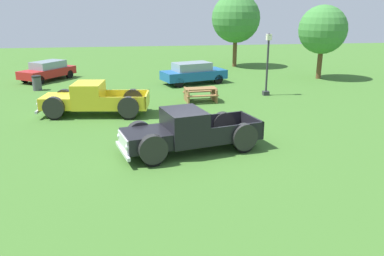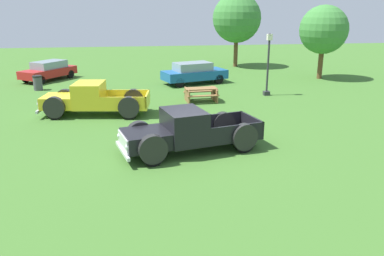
{
  "view_description": "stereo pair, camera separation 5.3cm",
  "coord_description": "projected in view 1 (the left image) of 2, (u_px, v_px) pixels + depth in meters",
  "views": [
    {
      "loc": [
        -2.08,
        -14.2,
        5.31
      ],
      "look_at": [
        -0.04,
        -0.2,
        0.9
      ],
      "focal_mm": 37.04,
      "sensor_mm": 36.0,
      "label": 1
    },
    {
      "loc": [
        -2.03,
        -14.21,
        5.31
      ],
      "look_at": [
        -0.04,
        -0.2,
        0.9
      ],
      "focal_mm": 37.04,
      "sensor_mm": 36.0,
      "label": 2
    }
  ],
  "objects": [
    {
      "name": "pickup_truck_foreground",
      "position": [
        182.0,
        132.0,
        14.72
      ],
      "size": [
        5.59,
        3.13,
        1.62
      ],
      "color": "black",
      "rests_on": "ground_plane"
    },
    {
      "name": "sedan_distant_b",
      "position": [
        193.0,
        73.0,
        27.66
      ],
      "size": [
        4.79,
        3.08,
        1.49
      ],
      "color": "#195699",
      "rests_on": "ground_plane"
    },
    {
      "name": "sedan_distant_a",
      "position": [
        48.0,
        70.0,
        28.92
      ],
      "size": [
        3.8,
        4.37,
        1.39
      ],
      "color": "#B21E1E",
      "rests_on": "ground_plane"
    },
    {
      "name": "oak_tree_east",
      "position": [
        236.0,
        18.0,
        34.42
      ],
      "size": [
        4.21,
        4.21,
        6.3
      ],
      "color": "brown",
      "rests_on": "ground_plane"
    },
    {
      "name": "trash_can",
      "position": [
        37.0,
        83.0,
        25.58
      ],
      "size": [
        0.59,
        0.59,
        0.95
      ],
      "color": "#4C4C51",
      "rests_on": "ground_plane"
    },
    {
      "name": "picnic_table",
      "position": [
        200.0,
        93.0,
        22.62
      ],
      "size": [
        1.87,
        1.57,
        0.78
      ],
      "color": "olive",
      "rests_on": "ground_plane"
    },
    {
      "name": "ground_plane",
      "position": [
        192.0,
        149.0,
        15.28
      ],
      "size": [
        80.0,
        80.0,
        0.0
      ],
      "primitive_type": "plane",
      "color": "#3D6B28"
    },
    {
      "name": "pickup_truck_behind_left",
      "position": [
        88.0,
        100.0,
        19.76
      ],
      "size": [
        5.55,
        2.67,
        1.63
      ],
      "color": "yellow",
      "rests_on": "ground_plane"
    },
    {
      "name": "oak_tree_west",
      "position": [
        323.0,
        30.0,
        28.79
      ],
      "size": [
        3.5,
        3.5,
        5.34
      ],
      "color": "brown",
      "rests_on": "ground_plane"
    },
    {
      "name": "lamp_post_near",
      "position": [
        267.0,
        63.0,
        23.74
      ],
      "size": [
        0.36,
        0.36,
        3.74
      ],
      "color": "#2D2D33",
      "rests_on": "ground_plane"
    }
  ]
}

